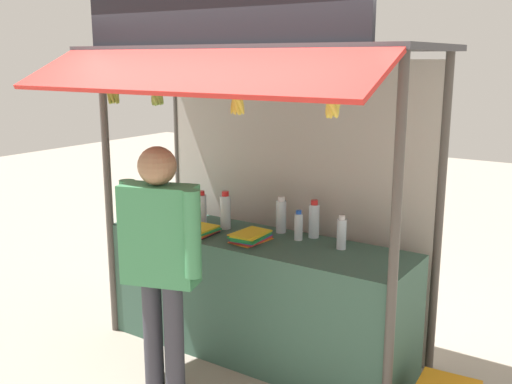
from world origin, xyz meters
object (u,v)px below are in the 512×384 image
(magazine_stack_mid_left, at_px, (169,223))
(magazine_stack_left, at_px, (201,231))
(banana_bunch_inner_right, at_px, (238,102))
(water_bottle_right, at_px, (225,211))
(water_bottle_front_left, at_px, (281,216))
(water_bottle_mid_right, at_px, (299,226))
(banana_bunch_inner_left, at_px, (157,95))
(water_bottle_back_left, at_px, (314,220))
(banana_bunch_rightmost, at_px, (333,105))
(water_bottle_back_right, at_px, (202,209))
(vendor_person, at_px, (160,251))
(water_bottle_center, at_px, (342,233))
(magazine_stack_far_left, at_px, (251,237))
(banana_bunch_leftmost, at_px, (113,92))

(magazine_stack_mid_left, height_order, magazine_stack_left, magazine_stack_mid_left)
(magazine_stack_left, relative_size, banana_bunch_inner_right, 0.91)
(water_bottle_right, xyz_separation_m, water_bottle_front_left, (0.41, 0.15, -0.01))
(water_bottle_mid_right, height_order, banana_bunch_inner_left, banana_bunch_inner_left)
(water_bottle_back_left, relative_size, banana_bunch_inner_left, 1.03)
(water_bottle_back_left, height_order, water_bottle_front_left, water_bottle_back_left)
(banana_bunch_inner_left, bearing_deg, magazine_stack_left, 65.42)
(water_bottle_mid_right, relative_size, water_bottle_front_left, 0.80)
(water_bottle_front_left, bearing_deg, magazine_stack_mid_left, -156.98)
(banana_bunch_rightmost, bearing_deg, banana_bunch_inner_right, -179.99)
(water_bottle_back_left, height_order, water_bottle_back_right, water_bottle_back_left)
(vendor_person, bearing_deg, banana_bunch_inner_right, -145.64)
(water_bottle_center, xyz_separation_m, magazine_stack_far_left, (-0.62, -0.20, -0.08))
(magazine_stack_left, bearing_deg, water_bottle_back_right, 127.51)
(magazine_stack_left, bearing_deg, banana_bunch_leftmost, -152.85)
(banana_bunch_leftmost, bearing_deg, magazine_stack_mid_left, 57.20)
(water_bottle_right, distance_m, banana_bunch_rightmost, 1.55)
(magazine_stack_mid_left, bearing_deg, water_bottle_front_left, 23.02)
(water_bottle_right, height_order, magazine_stack_mid_left, water_bottle_right)
(water_bottle_center, relative_size, banana_bunch_leftmost, 0.86)
(water_bottle_back_left, height_order, vendor_person, vendor_person)
(banana_bunch_leftmost, bearing_deg, magazine_stack_far_left, 20.28)
(water_bottle_mid_right, xyz_separation_m, magazine_stack_mid_left, (-1.03, -0.26, -0.08))
(banana_bunch_inner_right, bearing_deg, magazine_stack_mid_left, 160.68)
(water_bottle_center, distance_m, magazine_stack_far_left, 0.66)
(magazine_stack_mid_left, height_order, banana_bunch_leftmost, banana_bunch_leftmost)
(water_bottle_mid_right, xyz_separation_m, banana_bunch_inner_left, (-0.81, -0.58, 0.94))
(water_bottle_center, distance_m, banana_bunch_leftmost, 1.93)
(water_bottle_right, bearing_deg, water_bottle_back_right, -174.36)
(water_bottle_center, relative_size, water_bottle_back_right, 0.87)
(water_bottle_back_right, distance_m, magazine_stack_left, 0.28)
(banana_bunch_inner_left, bearing_deg, banana_bunch_leftmost, -179.93)
(water_bottle_right, height_order, vendor_person, vendor_person)
(magazine_stack_mid_left, distance_m, magazine_stack_left, 0.36)
(water_bottle_back_left, bearing_deg, banana_bunch_leftmost, -151.83)
(magazine_stack_far_left, bearing_deg, water_bottle_front_left, 78.34)
(water_bottle_center, bearing_deg, magazine_stack_far_left, -161.90)
(water_bottle_right, distance_m, magazine_stack_mid_left, 0.47)
(magazine_stack_far_left, distance_m, banana_bunch_leftmost, 1.45)
(magazine_stack_far_left, distance_m, banana_bunch_rightmost, 1.34)
(water_bottle_center, distance_m, magazine_stack_left, 1.07)
(vendor_person, bearing_deg, magazine_stack_left, -89.40)
(water_bottle_center, relative_size, water_bottle_mid_right, 1.08)
(water_bottle_back_right, relative_size, banana_bunch_rightmost, 0.96)
(water_bottle_back_left, height_order, banana_bunch_inner_right, banana_bunch_inner_right)
(water_bottle_mid_right, relative_size, banana_bunch_inner_right, 0.74)
(water_bottle_mid_right, distance_m, banana_bunch_inner_right, 1.10)
(water_bottle_center, bearing_deg, vendor_person, -129.07)
(banana_bunch_rightmost, bearing_deg, water_bottle_center, 108.28)
(banana_bunch_rightmost, distance_m, banana_bunch_inner_left, 1.34)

